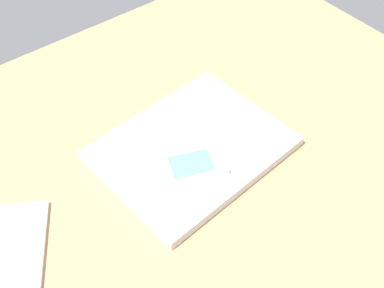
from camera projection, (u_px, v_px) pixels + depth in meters
desk_surface at (156, 164)px, 83.24cm from camera, size 120.00×80.00×3.00cm
laptop_closed at (192, 148)px, 82.45cm from camera, size 32.23×26.36×1.84cm
cell_phone_on_laptop at (191, 165)px, 78.06cm from camera, size 12.53×9.83×1.11cm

